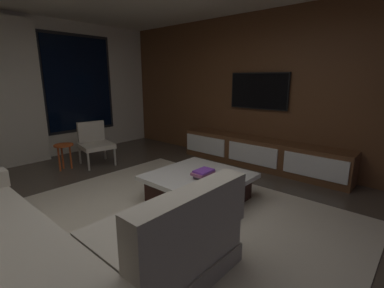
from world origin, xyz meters
TOP-DOWN VIEW (x-y plane):
  - floor at (0.00, 0.00)m, footprint 9.20×9.20m
  - back_wall_with_window at (-0.06, 3.62)m, footprint 6.60×0.30m
  - media_wall at (3.06, 0.00)m, footprint 0.12×7.80m
  - area_rug at (0.35, -0.10)m, footprint 3.20×3.80m
  - sectional_couch at (-0.98, -0.06)m, footprint 1.98×2.50m
  - coffee_table at (1.00, 0.00)m, footprint 1.16×1.16m
  - book_stack_on_coffee_table at (0.94, -0.13)m, footprint 0.28×0.22m
  - accent_chair_near_window at (0.95, 2.50)m, footprint 0.64×0.65m
  - side_stool at (0.40, 2.56)m, footprint 0.32×0.32m
  - media_console at (2.77, 0.05)m, footprint 0.46×3.10m
  - mounted_tv at (2.95, 0.25)m, footprint 0.05×1.11m

SIDE VIEW (x-z plane):
  - floor at x=0.00m, z-range 0.00..0.00m
  - area_rug at x=0.35m, z-range 0.00..0.01m
  - coffee_table at x=1.00m, z-range 0.01..0.37m
  - media_console at x=2.77m, z-range -0.01..0.51m
  - sectional_couch at x=-0.98m, z-range -0.12..0.70m
  - side_stool at x=0.40m, z-range 0.14..0.60m
  - book_stack_on_coffee_table at x=0.94m, z-range 0.36..0.47m
  - accent_chair_near_window at x=0.95m, z-range 0.04..0.82m
  - back_wall_with_window at x=-0.06m, z-range -0.01..2.69m
  - media_wall at x=3.06m, z-range 0.00..2.70m
  - mounted_tv at x=2.95m, z-range 1.03..1.67m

